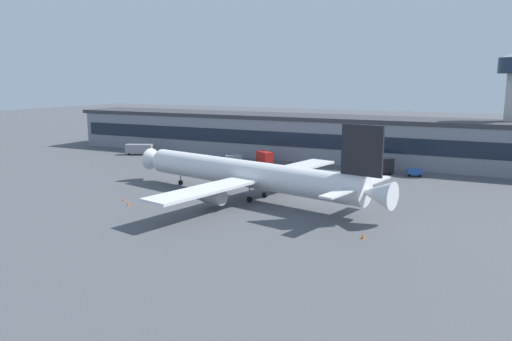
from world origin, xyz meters
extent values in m
plane|color=#4C4F54|center=(0.00, 0.00, 0.00)|extent=(600.00, 600.00, 0.00)
cube|color=gray|center=(0.00, 54.34, 5.90)|extent=(170.14, 18.22, 11.81)
cube|color=#38383D|center=(0.00, 54.34, 12.41)|extent=(173.55, 18.59, 1.20)
cube|color=#192333|center=(0.00, 45.18, 6.49)|extent=(166.74, 0.16, 4.25)
cylinder|color=white|center=(3.67, -0.55, 4.99)|extent=(52.18, 16.66, 5.40)
cone|color=white|center=(-23.41, 5.50, 4.99)|extent=(5.86, 6.07, 5.13)
cone|color=white|center=(31.02, -6.66, 4.99)|extent=(6.86, 6.04, 4.86)
cube|color=black|center=(28.20, -6.03, 12.01)|extent=(7.49, 2.14, 8.64)
cube|color=white|center=(26.41, -11.71, 5.80)|extent=(4.46, 10.01, 0.30)
cube|color=white|center=(29.00, -0.12, 5.80)|extent=(4.46, 10.01, 0.30)
cube|color=white|center=(2.47, -15.10, 4.45)|extent=(10.98, 24.26, 0.50)
cube|color=white|center=(8.77, 13.13, 4.45)|extent=(10.98, 24.26, 0.50)
cylinder|color=#99999E|center=(2.26, -11.43, 2.57)|extent=(5.00, 3.87, 2.97)
cylinder|color=#99999E|center=(7.03, 9.90, 2.57)|extent=(5.00, 3.87, 2.97)
cylinder|color=black|center=(-15.71, 3.78, 0.55)|extent=(1.18, 0.73, 1.10)
cylinder|color=slate|center=(-15.71, 3.78, 1.97)|extent=(0.24, 0.24, 2.29)
cylinder|color=black|center=(5.69, -3.49, 0.55)|extent=(1.18, 0.73, 1.10)
cylinder|color=slate|center=(5.69, -3.49, 1.97)|extent=(0.24, 0.24, 2.29)
cylinder|color=black|center=(6.75, 1.25, 0.55)|extent=(1.18, 0.73, 1.10)
cylinder|color=slate|center=(6.75, 1.25, 1.97)|extent=(0.24, 0.24, 2.29)
cube|color=#2651A5|center=(30.55, 38.10, 1.10)|extent=(4.02, 2.94, 1.50)
cube|color=black|center=(29.60, 37.82, 1.40)|extent=(1.73, 2.12, 0.38)
cylinder|color=black|center=(29.60, 36.88, 0.35)|extent=(0.76, 0.49, 0.70)
cylinder|color=black|center=(29.08, 38.60, 0.35)|extent=(0.76, 0.49, 0.70)
cylinder|color=black|center=(32.01, 37.60, 0.35)|extent=(0.76, 0.49, 0.70)
cylinder|color=black|center=(31.50, 39.32, 0.35)|extent=(0.76, 0.49, 0.70)
cube|color=red|center=(-10.77, 38.02, 1.95)|extent=(6.21, 5.57, 3.20)
cube|color=black|center=(-12.08, 39.03, 2.59)|extent=(3.01, 3.03, 0.80)
cylinder|color=black|center=(-13.09, 38.45, 0.35)|extent=(0.74, 0.67, 0.70)
cylinder|color=black|center=(-11.77, 40.16, 0.35)|extent=(0.74, 0.67, 0.70)
cylinder|color=black|center=(-9.77, 35.88, 0.35)|extent=(0.74, 0.67, 0.70)
cylinder|color=black|center=(-8.45, 37.58, 0.35)|extent=(0.74, 0.67, 0.70)
cube|color=gray|center=(-54.18, 36.06, 1.85)|extent=(8.83, 5.81, 3.00)
cube|color=black|center=(-52.04, 36.94, 2.45)|extent=(3.70, 3.51, 0.75)
cylinder|color=black|center=(-51.94, 38.35, 0.35)|extent=(0.76, 0.55, 0.70)
cylinder|color=black|center=(-50.98, 36.02, 0.35)|extent=(0.76, 0.55, 0.70)
cylinder|color=black|center=(-57.38, 36.10, 0.35)|extent=(0.76, 0.55, 0.70)
cylinder|color=black|center=(-56.41, 33.77, 0.35)|extent=(0.76, 0.55, 0.70)
cube|color=gray|center=(-21.33, 39.02, 1.05)|extent=(5.44, 4.78, 1.40)
cube|color=black|center=(-20.21, 39.73, 1.33)|extent=(2.71, 2.92, 0.35)
cylinder|color=black|center=(-20.54, 40.91, 0.35)|extent=(0.75, 0.63, 0.70)
cylinder|color=black|center=(-19.28, 38.94, 0.35)|extent=(0.75, 0.63, 0.70)
cylinder|color=black|center=(-23.37, 39.10, 0.35)|extent=(0.75, 0.63, 0.70)
cylinder|color=black|center=(-22.11, 37.13, 0.35)|extent=(0.75, 0.63, 0.70)
cube|color=black|center=(22.00, 36.74, 2.25)|extent=(7.45, 6.12, 3.80)
cube|color=black|center=(23.65, 37.83, 3.01)|extent=(3.42, 3.38, 0.95)
cylinder|color=black|center=(23.46, 39.10, 0.35)|extent=(0.75, 0.63, 0.70)
cylinder|color=black|center=(24.74, 37.14, 0.35)|extent=(0.75, 0.63, 0.70)
cylinder|color=black|center=(19.25, 36.34, 0.35)|extent=(0.75, 0.63, 0.70)
cylinder|color=black|center=(20.53, 34.38, 0.35)|extent=(0.75, 0.63, 0.70)
cone|color=#F2590C|center=(-17.29, -13.58, 0.30)|extent=(0.48, 0.48, 0.60)
cone|color=#F2590C|center=(31.32, -15.98, 0.36)|extent=(0.57, 0.57, 0.72)
cone|color=#F2590C|center=(-13.93, -16.14, 0.28)|extent=(0.45, 0.45, 0.56)
camera|label=1|loc=(48.34, -86.99, 23.69)|focal=34.46mm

